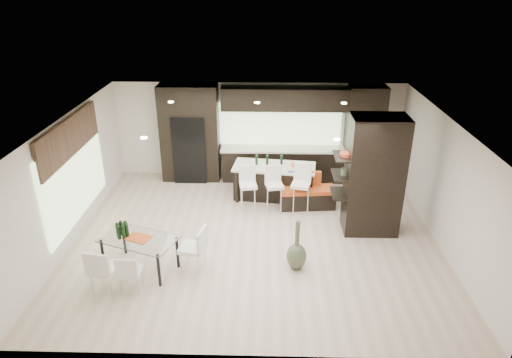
{
  "coord_description": "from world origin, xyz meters",
  "views": [
    {
      "loc": [
        0.25,
        -8.8,
        5.43
      ],
      "look_at": [
        0.0,
        0.6,
        1.15
      ],
      "focal_mm": 32.0,
      "sensor_mm": 36.0,
      "label": 1
    }
  ],
  "objects_px": {
    "stool_right": "(300,193)",
    "dining_table": "(140,254)",
    "chair_far": "(105,271)",
    "chair_end": "(193,251)",
    "kitchen_island": "(274,181)",
    "stool_mid": "(274,193)",
    "chair_near": "(131,274)",
    "stool_left": "(248,193)",
    "bench": "(307,197)",
    "floor_vase": "(297,245)"
  },
  "relations": [
    {
      "from": "chair_end",
      "to": "stool_right",
      "type": "bearing_deg",
      "value": -28.96
    },
    {
      "from": "floor_vase",
      "to": "chair_near",
      "type": "distance_m",
      "value": 3.2
    },
    {
      "from": "stool_right",
      "to": "chair_near",
      "type": "relative_size",
      "value": 1.3
    },
    {
      "from": "chair_far",
      "to": "chair_end",
      "type": "xyz_separation_m",
      "value": [
        1.5,
        0.73,
        -0.01
      ]
    },
    {
      "from": "kitchen_island",
      "to": "stool_left",
      "type": "height_order",
      "value": "stool_left"
    },
    {
      "from": "floor_vase",
      "to": "chair_end",
      "type": "height_order",
      "value": "floor_vase"
    },
    {
      "from": "stool_left",
      "to": "bench",
      "type": "height_order",
      "value": "stool_left"
    },
    {
      "from": "stool_left",
      "to": "chair_end",
      "type": "relative_size",
      "value": 1.06
    },
    {
      "from": "kitchen_island",
      "to": "bench",
      "type": "height_order",
      "value": "kitchen_island"
    },
    {
      "from": "stool_left",
      "to": "floor_vase",
      "type": "distance_m",
      "value": 2.66
    },
    {
      "from": "bench",
      "to": "chair_end",
      "type": "bearing_deg",
      "value": -137.01
    },
    {
      "from": "kitchen_island",
      "to": "chair_end",
      "type": "distance_m",
      "value": 3.68
    },
    {
      "from": "bench",
      "to": "dining_table",
      "type": "distance_m",
      "value": 4.45
    },
    {
      "from": "chair_near",
      "to": "stool_left",
      "type": "bearing_deg",
      "value": 58.9
    },
    {
      "from": "chair_end",
      "to": "stool_mid",
      "type": "bearing_deg",
      "value": -19.71
    },
    {
      "from": "floor_vase",
      "to": "kitchen_island",
      "type": "bearing_deg",
      "value": 97.48
    },
    {
      "from": "kitchen_island",
      "to": "chair_near",
      "type": "distance_m",
      "value": 4.8
    },
    {
      "from": "stool_left",
      "to": "kitchen_island",
      "type": "bearing_deg",
      "value": 39.84
    },
    {
      "from": "stool_left",
      "to": "bench",
      "type": "bearing_deg",
      "value": -2.24
    },
    {
      "from": "stool_mid",
      "to": "dining_table",
      "type": "xyz_separation_m",
      "value": [
        -2.67,
        -2.54,
        -0.11
      ]
    },
    {
      "from": "chair_end",
      "to": "dining_table",
      "type": "bearing_deg",
      "value": 102.96
    },
    {
      "from": "chair_near",
      "to": "chair_far",
      "type": "height_order",
      "value": "chair_far"
    },
    {
      "from": "kitchen_island",
      "to": "chair_near",
      "type": "bearing_deg",
      "value": -117.0
    },
    {
      "from": "bench",
      "to": "chair_end",
      "type": "xyz_separation_m",
      "value": [
        -2.47,
        -2.74,
        0.17
      ]
    },
    {
      "from": "kitchen_island",
      "to": "stool_mid",
      "type": "relative_size",
      "value": 2.27
    },
    {
      "from": "stool_left",
      "to": "stool_right",
      "type": "bearing_deg",
      "value": -10.25
    },
    {
      "from": "kitchen_island",
      "to": "chair_far",
      "type": "distance_m",
      "value": 5.1
    },
    {
      "from": "chair_far",
      "to": "kitchen_island",
      "type": "bearing_deg",
      "value": 62.09
    },
    {
      "from": "kitchen_island",
      "to": "chair_far",
      "type": "xyz_separation_m",
      "value": [
        -3.13,
        -4.03,
        0.01
      ]
    },
    {
      "from": "stool_mid",
      "to": "stool_right",
      "type": "height_order",
      "value": "stool_right"
    },
    {
      "from": "stool_right",
      "to": "bench",
      "type": "bearing_deg",
      "value": 61.13
    },
    {
      "from": "kitchen_island",
      "to": "chair_end",
      "type": "xyz_separation_m",
      "value": [
        -1.63,
        -3.3,
        -0.0
      ]
    },
    {
      "from": "chair_near",
      "to": "chair_far",
      "type": "relative_size",
      "value": 0.85
    },
    {
      "from": "stool_mid",
      "to": "chair_end",
      "type": "height_order",
      "value": "stool_mid"
    },
    {
      "from": "dining_table",
      "to": "chair_near",
      "type": "height_order",
      "value": "chair_near"
    },
    {
      "from": "bench",
      "to": "chair_far",
      "type": "xyz_separation_m",
      "value": [
        -3.96,
        -3.47,
        0.18
      ]
    },
    {
      "from": "dining_table",
      "to": "chair_far",
      "type": "xyz_separation_m",
      "value": [
        -0.45,
        -0.73,
        0.09
      ]
    },
    {
      "from": "stool_left",
      "to": "chair_far",
      "type": "relative_size",
      "value": 1.04
    },
    {
      "from": "chair_near",
      "to": "chair_far",
      "type": "xyz_separation_m",
      "value": [
        -0.45,
        -0.04,
        0.07
      ]
    },
    {
      "from": "kitchen_island",
      "to": "chair_far",
      "type": "bearing_deg",
      "value": -121.02
    },
    {
      "from": "kitchen_island",
      "to": "stool_right",
      "type": "xyz_separation_m",
      "value": [
        0.64,
        -0.77,
        0.05
      ]
    },
    {
      "from": "stool_mid",
      "to": "chair_end",
      "type": "relative_size",
      "value": 1.07
    },
    {
      "from": "floor_vase",
      "to": "dining_table",
      "type": "relative_size",
      "value": 0.75
    },
    {
      "from": "stool_mid",
      "to": "bench",
      "type": "relative_size",
      "value": 0.68
    },
    {
      "from": "stool_right",
      "to": "dining_table",
      "type": "bearing_deg",
      "value": -128.34
    },
    {
      "from": "stool_left",
      "to": "dining_table",
      "type": "relative_size",
      "value": 0.63
    },
    {
      "from": "bench",
      "to": "dining_table",
      "type": "relative_size",
      "value": 0.94
    },
    {
      "from": "floor_vase",
      "to": "bench",
      "type": "bearing_deg",
      "value": 81.04
    },
    {
      "from": "chair_far",
      "to": "chair_end",
      "type": "distance_m",
      "value": 1.66
    },
    {
      "from": "floor_vase",
      "to": "chair_near",
      "type": "height_order",
      "value": "floor_vase"
    }
  ]
}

